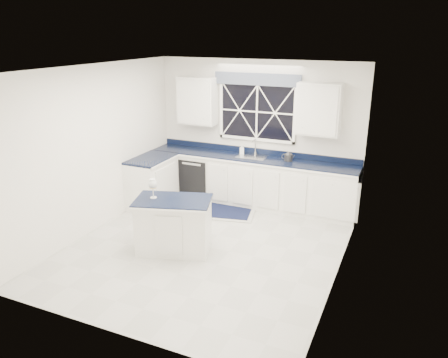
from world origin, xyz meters
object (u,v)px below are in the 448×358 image
at_px(island, 174,225).
at_px(soap_bottle, 242,149).
at_px(dishwasher, 199,176).
at_px(wine_glass, 153,185).
at_px(kettle, 288,156).
at_px(faucet, 255,146).

bearing_deg(island, soap_bottle, 69.38).
height_order(dishwasher, wine_glass, wine_glass).
bearing_deg(wine_glass, soap_bottle, 79.57).
height_order(kettle, wine_glass, wine_glass).
bearing_deg(faucet, kettle, -12.57).
bearing_deg(kettle, faucet, 165.20).
xyz_separation_m(dishwasher, kettle, (1.80, 0.04, 0.61)).
bearing_deg(island, kettle, 47.31).
distance_m(dishwasher, wine_glass, 2.42).
bearing_deg(soap_bottle, dishwasher, -171.01).
bearing_deg(wine_glass, dishwasher, 100.02).
xyz_separation_m(dishwasher, soap_bottle, (0.85, 0.14, 0.62)).
xyz_separation_m(faucet, island, (-0.40, -2.44, -0.68)).
height_order(island, wine_glass, wine_glass).
distance_m(dishwasher, kettle, 1.90).
height_order(wine_glass, soap_bottle, wine_glass).
bearing_deg(faucet, dishwasher, -169.98).
relative_size(island, soap_bottle, 7.05).
relative_size(island, kettle, 5.08).
relative_size(dishwasher, faucet, 2.72).
distance_m(island, soap_bottle, 2.46).
xyz_separation_m(dishwasher, faucet, (1.10, 0.19, 0.69)).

